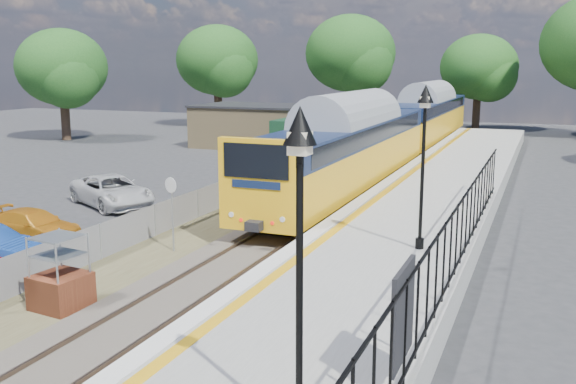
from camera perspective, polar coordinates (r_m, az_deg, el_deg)
The scene contains 15 objects.
ground at distance 15.56m, azimuth -13.05°, elevation -11.78°, with size 120.00×120.00×0.00m, color #2D2D30.
track_bed at distance 23.82m, azimuth -0.59°, elevation -3.16°, with size 5.90×80.00×0.29m.
platform at distance 20.82m, azimuth 9.59°, elevation -4.41°, with size 5.00×70.00×0.90m, color gray.
platform_edge at distance 21.22m, azimuth 4.19°, elevation -2.72°, with size 0.90×70.00×0.01m.
victorian_lamp_south at distance 8.34m, azimuth 1.05°, elevation -0.57°, with size 0.44×0.44×4.60m.
victorian_lamp_north at distance 17.98m, azimuth 12.02°, elevation 5.53°, with size 0.44×0.44×4.60m.
palisade_fence at distance 14.59m, azimuth 13.82°, elevation -5.71°, with size 0.12×26.00×2.00m.
wire_fence at distance 27.32m, azimuth -5.93°, elevation -0.26°, with size 0.06×52.00×1.20m.
outbuilding at distance 47.20m, azimuth -2.22°, elevation 5.75°, with size 10.80×10.10×3.12m.
tree_line at distance 54.08m, azimuth 14.92°, elevation 11.48°, with size 56.80×43.80×11.88m.
train at distance 39.67m, azimuth 9.77°, elevation 5.75°, with size 2.82×40.83×3.51m.
brick_plinth at distance 16.95m, azimuth -19.61°, elevation -6.90°, with size 1.33×1.33×1.92m.
speed_sign at distance 20.86m, azimuth -10.30°, elevation -0.95°, with size 0.49×0.18×2.51m.
car_yellow at distance 23.97m, azimuth -21.68°, elevation -2.77°, with size 1.51×3.71×1.08m, color orange.
car_white at distance 28.70m, azimuth -15.38°, elevation 0.08°, with size 2.20×4.76×1.32m, color silver.
Camera 1 is at (8.43, -11.62, 6.00)m, focal length 40.00 mm.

